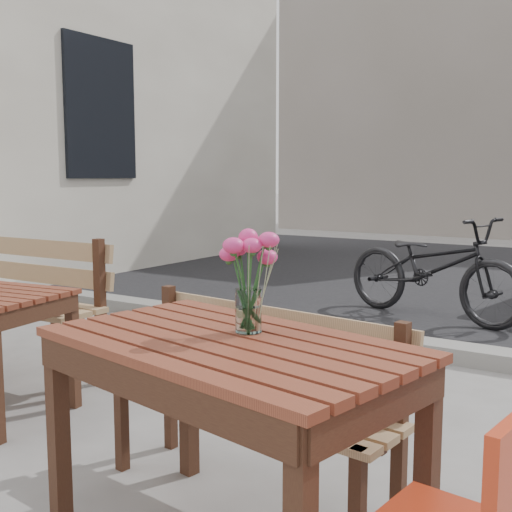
# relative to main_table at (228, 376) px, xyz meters

# --- Properties ---
(street) EXTENTS (30.00, 8.12, 0.12)m
(street) POSITION_rel_main_table_xyz_m (-0.07, 4.91, -0.63)
(street) COLOR black
(street) RESTS_ON ground
(main_table) EXTENTS (1.39, 0.97, 0.78)m
(main_table) POSITION_rel_main_table_xyz_m (0.00, 0.00, 0.00)
(main_table) COLOR #602919
(main_table) RESTS_ON ground
(main_bench) EXTENTS (1.37, 0.54, 0.83)m
(main_bench) POSITION_rel_main_table_xyz_m (-0.16, 0.45, -0.15)
(main_bench) COLOR #9E7A51
(main_bench) RESTS_ON ground
(main_vase) EXTENTS (0.20, 0.20, 0.37)m
(main_vase) POSITION_rel_main_table_xyz_m (0.01, 0.12, 0.36)
(main_vase) COLOR white
(main_vase) RESTS_ON main_table
(second_bench) EXTENTS (1.56, 0.50, 0.96)m
(second_bench) POSITION_rel_main_table_xyz_m (-2.48, 1.02, -0.07)
(second_bench) COLOR #9E7A51
(second_bench) RESTS_ON ground
(bicycle) EXTENTS (1.95, 1.12, 0.97)m
(bicycle) POSITION_rel_main_table_xyz_m (-0.57, 4.14, -0.17)
(bicycle) COLOR black
(bicycle) RESTS_ON ground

